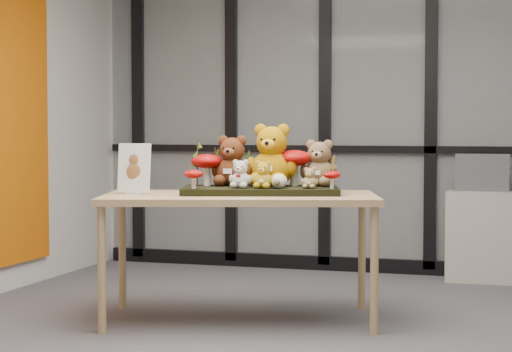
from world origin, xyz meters
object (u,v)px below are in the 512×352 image
(display_table, at_px, (240,205))
(bear_white_bow, at_px, (241,172))
(plush_cream_hedgehog, at_px, (279,180))
(mushroom_back_right, at_px, (294,166))
(bear_small_yellow, at_px, (263,173))
(bear_tan_back, at_px, (319,161))
(mushroom_front_right, at_px, (332,179))
(diorama_tray, at_px, (260,190))
(monitor, at_px, (482,173))
(mushroom_front_left, at_px, (194,178))
(sign_holder, at_px, (134,170))
(mushroom_back_left, at_px, (207,168))
(bear_brown_medium, at_px, (232,158))
(bear_beige_small, at_px, (310,177))
(bear_pooh_yellow, at_px, (272,152))
(cabinet, at_px, (481,236))

(display_table, height_order, bear_white_bow, bear_white_bow)
(plush_cream_hedgehog, xyz_separation_m, mushroom_back_right, (0.03, 0.28, 0.08))
(bear_small_yellow, bearing_deg, bear_tan_back, 33.21)
(plush_cream_hedgehog, bearing_deg, bear_tan_back, 42.66)
(bear_white_bow, bearing_deg, mushroom_front_right, -3.27)
(display_table, xyz_separation_m, bear_white_bow, (0.02, -0.04, 0.21))
(diorama_tray, distance_m, monitor, 2.32)
(mushroom_front_left, bearing_deg, bear_small_yellow, 20.54)
(diorama_tray, distance_m, bear_white_bow, 0.20)
(bear_small_yellow, distance_m, sign_holder, 0.83)
(mushroom_front_right, bearing_deg, diorama_tray, 178.60)
(mushroom_back_left, xyz_separation_m, sign_holder, (-0.39, -0.30, -0.01))
(bear_white_bow, distance_m, mushroom_front_right, 0.57)
(bear_brown_medium, xyz_separation_m, mushroom_front_left, (-0.14, -0.35, -0.12))
(bear_beige_small, xyz_separation_m, plush_cream_hedgehog, (-0.18, -0.06, -0.02))
(bear_pooh_yellow, relative_size, bear_beige_small, 3.04)
(bear_tan_back, bearing_deg, display_table, -162.38)
(bear_small_yellow, distance_m, mushroom_back_right, 0.32)
(bear_small_yellow, xyz_separation_m, mushroom_back_left, (-0.43, 0.16, 0.02))
(bear_tan_back, bearing_deg, monitor, 45.73)
(diorama_tray, height_order, bear_white_bow, bear_white_bow)
(bear_pooh_yellow, height_order, mushroom_back_right, bear_pooh_yellow)
(bear_white_bow, bearing_deg, mushroom_back_right, 32.92)
(display_table, height_order, cabinet, display_table)
(bear_brown_medium, height_order, mushroom_back_right, bear_brown_medium)
(bear_brown_medium, distance_m, bear_small_yellow, 0.35)
(monitor, bearing_deg, cabinet, -90.00)
(bear_small_yellow, bearing_deg, display_table, 153.66)
(mushroom_back_left, distance_m, mushroom_back_right, 0.57)
(bear_beige_small, xyz_separation_m, cabinet, (0.93, 1.96, -0.56))
(mushroom_front_left, relative_size, cabinet, 0.18)
(mushroom_back_left, height_order, cabinet, mushroom_back_left)
(monitor, bearing_deg, mushroom_back_left, -130.68)
(bear_pooh_yellow, relative_size, mushroom_back_right, 1.72)
(cabinet, bearing_deg, bear_pooh_yellow, -124.04)
(diorama_tray, height_order, bear_beige_small, bear_beige_small)
(bear_white_bow, bearing_deg, bear_tan_back, 22.38)
(display_table, bearing_deg, mushroom_back_left, 138.44)
(mushroom_back_right, xyz_separation_m, monitor, (1.09, 1.77, -0.11))
(bear_pooh_yellow, relative_size, bear_white_bow, 2.25)
(bear_white_bow, bearing_deg, monitor, 40.72)
(diorama_tray, relative_size, mushroom_back_right, 3.82)
(diorama_tray, xyz_separation_m, mushroom_back_left, (-0.38, 0.03, 0.14))
(diorama_tray, relative_size, mushroom_back_left, 4.33)
(bear_white_bow, height_order, sign_holder, sign_holder)
(diorama_tray, height_order, plush_cream_hedgehog, plush_cream_hedgehog)
(mushroom_back_left, distance_m, mushroom_front_left, 0.31)
(diorama_tray, bearing_deg, mushroom_back_right, 26.91)
(bear_tan_back, distance_m, bear_beige_small, 0.26)
(bear_tan_back, bearing_deg, sign_holder, -173.15)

